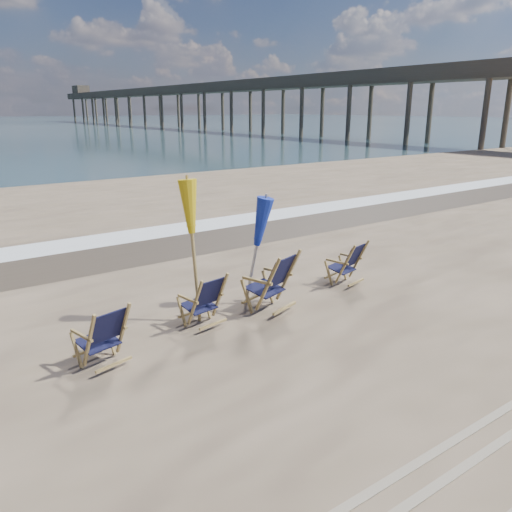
# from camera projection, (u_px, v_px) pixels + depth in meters

# --- Properties ---
(surf_foam) EXTENTS (200.00, 1.40, 0.01)m
(surf_foam) POSITION_uv_depth(u_px,v_px,m) (129.00, 236.00, 13.82)
(surf_foam) COLOR silver
(surf_foam) RESTS_ON ground
(wet_sand_strip) EXTENTS (200.00, 2.60, 0.00)m
(wet_sand_strip) POSITION_uv_depth(u_px,v_px,m) (152.00, 248.00, 12.64)
(wet_sand_strip) COLOR #42362A
(wet_sand_strip) RESTS_ON ground
(beach_chair_0) EXTENTS (0.73, 0.79, 0.93)m
(beach_chair_0) POSITION_uv_depth(u_px,v_px,m) (124.00, 331.00, 6.84)
(beach_chair_0) COLOR black
(beach_chair_0) RESTS_ON ground
(beach_chair_1) EXTENTS (0.69, 0.75, 0.91)m
(beach_chair_1) POSITION_uv_depth(u_px,v_px,m) (220.00, 297.00, 8.09)
(beach_chair_1) COLOR black
(beach_chair_1) RESTS_ON ground
(beach_chair_2) EXTENTS (0.92, 0.98, 1.10)m
(beach_chair_2) POSITION_uv_depth(u_px,v_px,m) (288.00, 278.00, 8.73)
(beach_chair_2) COLOR black
(beach_chair_2) RESTS_ON ground
(beach_chair_3) EXTENTS (0.73, 0.78, 0.92)m
(beach_chair_3) POSITION_uv_depth(u_px,v_px,m) (359.00, 261.00, 10.01)
(beach_chair_3) COLOR black
(beach_chair_3) RESTS_ON ground
(umbrella_yellow) EXTENTS (0.30, 0.30, 2.32)m
(umbrella_yellow) POSITION_uv_depth(u_px,v_px,m) (193.00, 215.00, 7.86)
(umbrella_yellow) COLOR #9E8247
(umbrella_yellow) RESTS_ON ground
(umbrella_blue) EXTENTS (0.30, 0.30, 1.95)m
(umbrella_blue) POSITION_uv_depth(u_px,v_px,m) (255.00, 226.00, 8.62)
(umbrella_blue) COLOR #A5A5AD
(umbrella_blue) RESTS_ON ground
(fishing_pier) EXTENTS (4.40, 140.00, 9.30)m
(fishing_pier) POSITION_uv_depth(u_px,v_px,m) (196.00, 101.00, 84.97)
(fishing_pier) COLOR #4B4236
(fishing_pier) RESTS_ON ground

